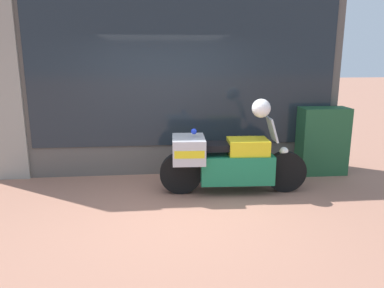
# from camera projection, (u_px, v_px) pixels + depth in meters

# --- Properties ---
(ground_plane) EXTENTS (60.00, 60.00, 0.00)m
(ground_plane) POSITION_uv_depth(u_px,v_px,m) (172.00, 214.00, 5.19)
(ground_plane) COLOR #9E6B56
(shop_building) EXTENTS (6.35, 0.55, 3.87)m
(shop_building) POSITION_uv_depth(u_px,v_px,m) (145.00, 66.00, 6.63)
(shop_building) COLOR #56514C
(shop_building) RESTS_ON ground
(window_display) EXTENTS (5.17, 0.30, 2.02)m
(window_display) POSITION_uv_depth(u_px,v_px,m) (182.00, 145.00, 7.07)
(window_display) COLOR slate
(window_display) RESTS_ON ground
(paramedic_motorcycle) EXTENTS (2.33, 0.70, 1.20)m
(paramedic_motorcycle) POSITION_uv_depth(u_px,v_px,m) (225.00, 161.00, 5.88)
(paramedic_motorcycle) COLOR black
(paramedic_motorcycle) RESTS_ON ground
(utility_cabinet) EXTENTS (0.87, 0.43, 1.22)m
(utility_cabinet) POSITION_uv_depth(u_px,v_px,m) (322.00, 141.00, 6.83)
(utility_cabinet) COLOR #235633
(utility_cabinet) RESTS_ON ground
(white_helmet) EXTENTS (0.29, 0.29, 0.29)m
(white_helmet) POSITION_uv_depth(u_px,v_px,m) (261.00, 108.00, 5.71)
(white_helmet) COLOR white
(white_helmet) RESTS_ON paramedic_motorcycle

